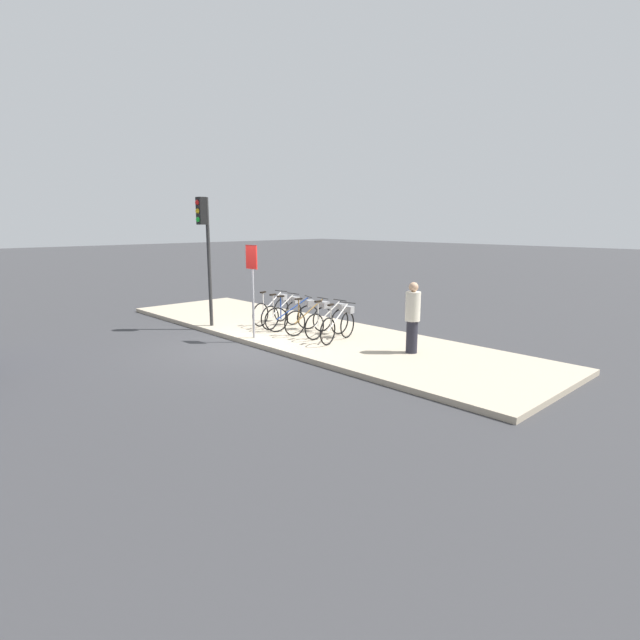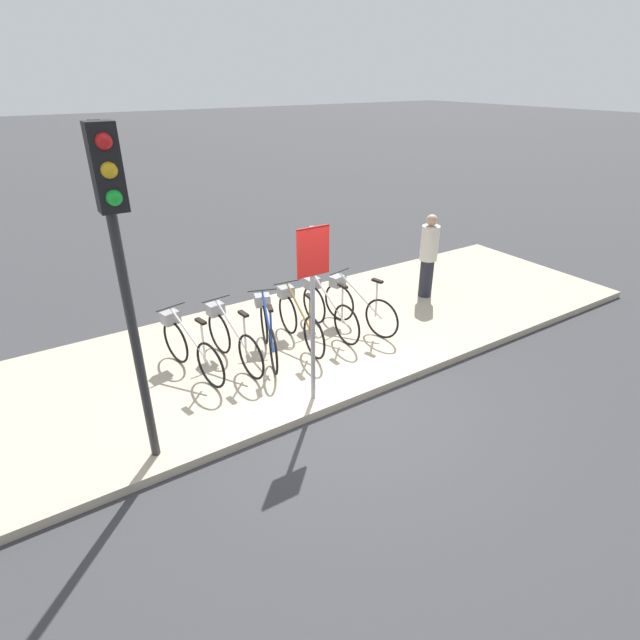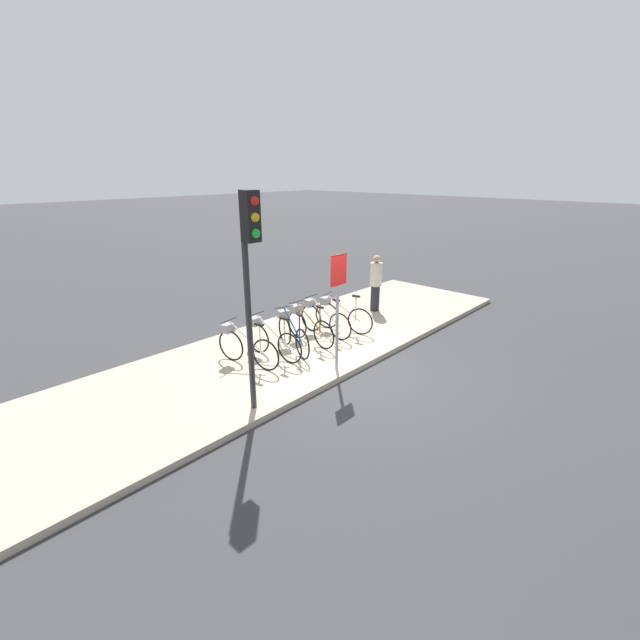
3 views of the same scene
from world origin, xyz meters
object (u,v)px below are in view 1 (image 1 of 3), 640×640
object	(u,v)px
parked_bicycle_0	(273,309)
parked_bicycle_1	(284,312)
parked_bicycle_2	(296,315)
pedestrian	(413,316)
sign_post	(252,276)
parked_bicycle_5	(340,324)
traffic_light	(205,235)
parked_bicycle_4	(330,320)
parked_bicycle_3	(312,317)

from	to	relation	value
parked_bicycle_0	parked_bicycle_1	xyz separation A→B (m)	(0.63, -0.09, 0.00)
parked_bicycle_2	pedestrian	world-z (taller)	pedestrian
parked_bicycle_1	pedestrian	bearing A→B (deg)	3.66
parked_bicycle_0	sign_post	xyz separation A→B (m)	(1.17, -1.57, 1.19)
parked_bicycle_1	parked_bicycle_5	xyz separation A→B (m)	(2.28, -0.07, 0.00)
pedestrian	traffic_light	size ratio (longest dim) A/B	0.45
parked_bicycle_0	parked_bicycle_1	world-z (taller)	same
parked_bicycle_5	sign_post	xyz separation A→B (m)	(-1.75, -1.41, 1.19)
parked_bicycle_1	pedestrian	xyz separation A→B (m)	(4.26, 0.27, 0.41)
parked_bicycle_4	traffic_light	distance (m)	4.33
parked_bicycle_0	parked_bicycle_2	distance (m)	1.22
parked_bicycle_1	traffic_light	bearing A→B (deg)	-136.49
parked_bicycle_0	parked_bicycle_2	xyz separation A→B (m)	(1.21, -0.16, 0.00)
parked_bicycle_2	pedestrian	bearing A→B (deg)	5.29
traffic_light	sign_post	xyz separation A→B (m)	(2.14, 0.05, -0.99)
parked_bicycle_0	parked_bicycle_3	xyz separation A→B (m)	(1.79, -0.10, 0.00)
parked_bicycle_1	parked_bicycle_4	bearing A→B (deg)	2.49
traffic_light	parked_bicycle_2	bearing A→B (deg)	33.69
pedestrian	traffic_light	bearing A→B (deg)	-162.96
parked_bicycle_3	traffic_light	world-z (taller)	traffic_light
parked_bicycle_3	sign_post	xyz separation A→B (m)	(-0.63, -1.47, 1.19)
parked_bicycle_3	parked_bicycle_4	bearing A→B (deg)	7.40
parked_bicycle_2	pedestrian	xyz separation A→B (m)	(3.68, 0.34, 0.41)
parked_bicycle_4	pedestrian	size ratio (longest dim) A/B	1.00
sign_post	parked_bicycle_1	bearing A→B (deg)	110.00
parked_bicycle_0	parked_bicycle_4	distance (m)	2.41
parked_bicycle_2	parked_bicycle_1	bearing A→B (deg)	173.28
parked_bicycle_1	parked_bicycle_0	bearing A→B (deg)	171.57
parked_bicycle_1	pedestrian	world-z (taller)	pedestrian
parked_bicycle_1	sign_post	distance (m)	1.97
parked_bicycle_4	traffic_light	xyz separation A→B (m)	(-3.38, -1.60, 2.17)
parked_bicycle_0	sign_post	size ratio (longest dim) A/B	0.67
parked_bicycle_5	pedestrian	size ratio (longest dim) A/B	0.98
parked_bicycle_4	parked_bicycle_5	bearing A→B (deg)	-16.05
parked_bicycle_1	parked_bicycle_4	size ratio (longest dim) A/B	1.00
pedestrian	sign_post	size ratio (longest dim) A/B	0.68
parked_bicycle_0	parked_bicycle_4	world-z (taller)	same
sign_post	parked_bicycle_3	bearing A→B (deg)	66.91
parked_bicycle_1	parked_bicycle_2	bearing A→B (deg)	-6.72
parked_bicycle_4	parked_bicycle_5	world-z (taller)	same
parked_bicycle_2	parked_bicycle_4	world-z (taller)	same
parked_bicycle_3	parked_bicycle_4	size ratio (longest dim) A/B	1.00
parked_bicycle_5	traffic_light	xyz separation A→B (m)	(-3.89, -1.46, 2.17)
parked_bicycle_1	sign_post	xyz separation A→B (m)	(0.54, -1.48, 1.19)
parked_bicycle_2	parked_bicycle_4	distance (m)	1.21
parked_bicycle_1	parked_bicycle_4	distance (m)	1.78
parked_bicycle_0	pedestrian	bearing A→B (deg)	2.10
parked_bicycle_1	parked_bicycle_5	world-z (taller)	same
sign_post	parked_bicycle_0	bearing A→B (deg)	126.61
parked_bicycle_2	traffic_light	world-z (taller)	traffic_light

